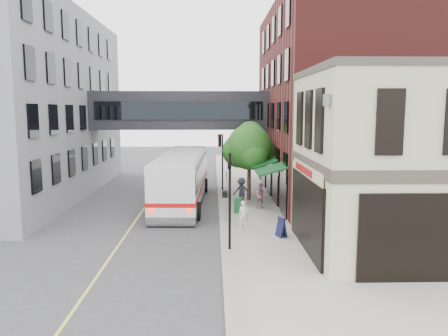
{
  "coord_description": "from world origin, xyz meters",
  "views": [
    {
      "loc": [
        -0.36,
        -17.61,
        6.62
      ],
      "look_at": [
        0.22,
        5.2,
        3.53
      ],
      "focal_mm": 35.0,
      "sensor_mm": 36.0,
      "label": 1
    }
  ],
  "objects": [
    {
      "name": "street_sign_pole",
      "position": [
        0.39,
        7.0,
        1.93
      ],
      "size": [
        0.08,
        0.75,
        3.0
      ],
      "color": "gray",
      "rests_on": "sidewalk_main"
    },
    {
      "name": "ground",
      "position": [
        0.0,
        0.0,
        0.0
      ],
      "size": [
        120.0,
        120.0,
        0.0
      ],
      "primitive_type": "plane",
      "color": "#38383A",
      "rests_on": "ground"
    },
    {
      "name": "sidewalk_main",
      "position": [
        2.0,
        14.0,
        0.07
      ],
      "size": [
        4.0,
        60.0,
        0.15
      ],
      "primitive_type": "cube",
      "color": "gray",
      "rests_on": "ground"
    },
    {
      "name": "street_tree",
      "position": [
        2.19,
        13.22,
        3.91
      ],
      "size": [
        3.8,
        3.2,
        5.6
      ],
      "color": "#382619",
      "rests_on": "sidewalk_main"
    },
    {
      "name": "newspaper_box",
      "position": [
        1.23,
        9.07,
        0.62
      ],
      "size": [
        0.6,
        0.57,
        0.94
      ],
      "primitive_type": "cube",
      "rotation": [
        0.0,
        0.0,
        -0.41
      ],
      "color": "#145728",
      "rests_on": "sidewalk_main"
    },
    {
      "name": "pedestrian_b",
      "position": [
        2.77,
        10.29,
        0.99
      ],
      "size": [
        0.88,
        0.72,
        1.67
      ],
      "primitive_type": "imported",
      "rotation": [
        0.0,
        0.0,
        0.11
      ],
      "color": "#C47F94",
      "rests_on": "sidewalk_main"
    },
    {
      "name": "corner_building",
      "position": [
        8.97,
        2.0,
        4.21
      ],
      "size": [
        10.19,
        8.12,
        8.45
      ],
      "color": "#C6B897",
      "rests_on": "ground"
    },
    {
      "name": "brick_building",
      "position": [
        9.98,
        15.0,
        6.99
      ],
      "size": [
        13.76,
        18.0,
        14.0
      ],
      "color": "#4D1918",
      "rests_on": "ground"
    },
    {
      "name": "traffic_signal_near",
      "position": [
        0.37,
        2.0,
        2.98
      ],
      "size": [
        0.44,
        0.22,
        4.6
      ],
      "color": "black",
      "rests_on": "sidewalk_main"
    },
    {
      "name": "pedestrian_c",
      "position": [
        1.56,
        11.41,
        1.08
      ],
      "size": [
        1.38,
        1.16,
        1.86
      ],
      "primitive_type": "imported",
      "rotation": [
        0.0,
        0.0,
        -0.47
      ],
      "color": "#22212A",
      "rests_on": "sidewalk_main"
    },
    {
      "name": "bus",
      "position": [
        -2.53,
        12.62,
        1.94
      ],
      "size": [
        3.48,
        12.98,
        3.47
      ],
      "color": "silver",
      "rests_on": "ground"
    },
    {
      "name": "traffic_signal_far",
      "position": [
        0.26,
        17.0,
        3.34
      ],
      "size": [
        0.53,
        0.28,
        4.5
      ],
      "color": "black",
      "rests_on": "sidewalk_main"
    },
    {
      "name": "sandwich_board",
      "position": [
        3.11,
        3.89,
        0.65
      ],
      "size": [
        0.55,
        0.66,
        1.01
      ],
      "primitive_type": "cube",
      "rotation": [
        0.0,
        0.0,
        0.39
      ],
      "color": "black",
      "rests_on": "sidewalk_main"
    },
    {
      "name": "pedestrian_a",
      "position": [
        1.29,
        5.53,
        0.91
      ],
      "size": [
        0.59,
        0.42,
        1.53
      ],
      "primitive_type": "imported",
      "rotation": [
        0.0,
        0.0,
        0.1
      ],
      "color": "silver",
      "rests_on": "sidewalk_main"
    },
    {
      "name": "skyway_bridge",
      "position": [
        -3.0,
        18.0,
        6.5
      ],
      "size": [
        14.0,
        3.18,
        3.0
      ],
      "color": "black",
      "rests_on": "ground"
    },
    {
      "name": "lane_marking",
      "position": [
        -5.0,
        10.0,
        0.01
      ],
      "size": [
        0.12,
        40.0,
        0.01
      ],
      "primitive_type": "cube",
      "color": "#D8CC4C",
      "rests_on": "ground"
    }
  ]
}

